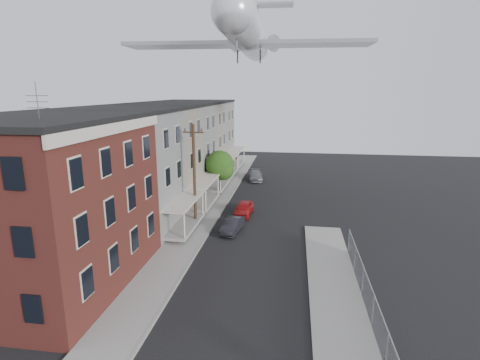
# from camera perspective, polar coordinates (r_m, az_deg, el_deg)

# --- Properties ---
(sidewalk_left) EXTENTS (3.00, 62.00, 0.12)m
(sidewalk_left) POSITION_cam_1_polar(r_m,az_deg,el_deg) (39.15, -4.34, -3.87)
(sidewalk_left) COLOR gray
(sidewalk_left) RESTS_ON ground
(sidewalk_right) EXTENTS (3.00, 26.00, 0.12)m
(sidewalk_right) POSITION_cam_1_polar(r_m,az_deg,el_deg) (21.97, 14.83, -19.01)
(sidewalk_right) COLOR gray
(sidewalk_right) RESTS_ON ground
(curb_left) EXTENTS (0.15, 62.00, 0.14)m
(curb_left) POSITION_cam_1_polar(r_m,az_deg,el_deg) (38.87, -2.25, -3.95)
(curb_left) COLOR gray
(curb_left) RESTS_ON ground
(curb_right) EXTENTS (0.15, 26.00, 0.14)m
(curb_right) POSITION_cam_1_polar(r_m,az_deg,el_deg) (21.84, 10.84, -18.97)
(curb_right) COLOR gray
(curb_right) RESTS_ON ground
(corner_building) EXTENTS (10.31, 12.30, 12.15)m
(corner_building) POSITION_cam_1_polar(r_m,az_deg,el_deg) (25.31, -27.96, -3.11)
(corner_building) COLOR black
(corner_building) RESTS_ON ground
(row_house_a) EXTENTS (11.98, 7.00, 10.30)m
(row_house_a) POSITION_cam_1_polar(r_m,az_deg,el_deg) (33.16, -18.35, 1.35)
(row_house_a) COLOR #626260
(row_house_a) RESTS_ON ground
(row_house_b) EXTENTS (11.98, 7.00, 10.30)m
(row_house_b) POSITION_cam_1_polar(r_m,az_deg,el_deg) (39.42, -13.85, 3.48)
(row_house_b) COLOR #71695A
(row_house_b) RESTS_ON ground
(row_house_c) EXTENTS (11.98, 7.00, 10.30)m
(row_house_c) POSITION_cam_1_polar(r_m,az_deg,el_deg) (45.89, -10.59, 5.01)
(row_house_c) COLOR #626260
(row_house_c) RESTS_ON ground
(row_house_d) EXTENTS (11.98, 7.00, 10.30)m
(row_house_d) POSITION_cam_1_polar(r_m,az_deg,el_deg) (52.50, -8.14, 6.14)
(row_house_d) COLOR #71695A
(row_house_d) RESTS_ON ground
(row_house_e) EXTENTS (11.98, 7.00, 10.30)m
(row_house_e) POSITION_cam_1_polar(r_m,az_deg,el_deg) (59.20, -6.23, 7.02)
(row_house_e) COLOR #626260
(row_house_e) RESTS_ON ground
(chainlink_fence) EXTENTS (0.06, 18.06, 1.90)m
(chainlink_fence) POSITION_cam_1_polar(r_m,az_deg,el_deg) (20.88, 19.61, -18.21)
(chainlink_fence) COLOR gray
(chainlink_fence) RESTS_ON ground
(utility_pole) EXTENTS (1.80, 0.26, 9.00)m
(utility_pole) POSITION_cam_1_polar(r_m,az_deg,el_deg) (32.36, -6.97, 0.83)
(utility_pole) COLOR black
(utility_pole) RESTS_ON ground
(street_tree) EXTENTS (3.22, 3.20, 5.20)m
(street_tree) POSITION_cam_1_polar(r_m,az_deg,el_deg) (41.99, -2.95, 2.12)
(street_tree) COLOR black
(street_tree) RESTS_ON ground
(car_near) EXTENTS (1.74, 3.92, 1.31)m
(car_near) POSITION_cam_1_polar(r_m,az_deg,el_deg) (36.03, 0.56, -4.38)
(car_near) COLOR #A61517
(car_near) RESTS_ON ground
(car_mid) EXTENTS (1.72, 3.72, 1.18)m
(car_mid) POSITION_cam_1_polar(r_m,az_deg,el_deg) (31.90, -1.18, -6.91)
(car_mid) COLOR black
(car_mid) RESTS_ON ground
(car_far) EXTENTS (2.22, 4.43, 1.23)m
(car_far) POSITION_cam_1_polar(r_m,az_deg,el_deg) (50.08, 2.42, 0.67)
(car_far) COLOR slate
(car_far) RESTS_ON ground
(airplane) EXTENTS (23.61, 26.96, 7.83)m
(airplane) POSITION_cam_1_polar(r_m,az_deg,el_deg) (40.38, 1.33, 21.07)
(airplane) COLOR silver
(airplane) RESTS_ON ground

